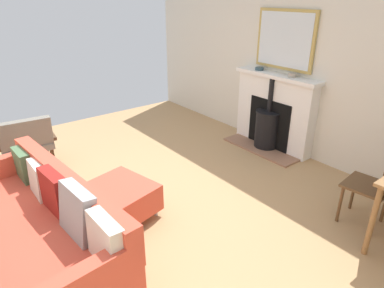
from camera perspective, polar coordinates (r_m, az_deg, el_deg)
ground_plane at (r=3.73m, az=-14.08°, el=-12.12°), size 5.90×6.17×0.01m
wall_left at (r=5.02m, az=17.06°, el=13.38°), size 0.12×6.17×2.61m
fireplace at (r=5.15m, az=13.39°, el=4.60°), size 0.53×1.37×1.11m
mirror_over_mantel at (r=4.99m, az=15.44°, el=16.62°), size 0.04×0.94×0.80m
mantel_bowl_near at (r=5.19m, az=11.32°, el=12.41°), size 0.13×0.13×0.04m
mantel_bowl_far at (r=4.84m, az=16.55°, el=11.13°), size 0.12×0.12×0.06m
sofa at (r=3.20m, az=-24.18°, el=-12.66°), size 1.00×2.15×0.83m
ottoman at (r=3.60m, az=-11.77°, el=-8.80°), size 0.68×0.76×0.37m
armchair_accent at (r=4.76m, az=-26.24°, el=0.45°), size 0.73×0.65×0.79m
dining_chair_near_fireplace at (r=3.72m, az=28.78°, el=-5.92°), size 0.44×0.44×0.81m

